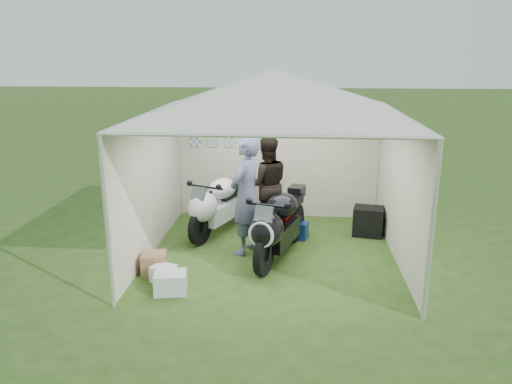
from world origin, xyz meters
TOP-DOWN VIEW (x-y plane):
  - ground at (0.00, 0.00)m, footprint 80.00×80.00m
  - canopy_tent at (-0.00, 0.03)m, footprint 5.66×5.66m
  - motorcycle_white at (-1.04, 0.87)m, footprint 1.03×2.01m
  - motorcycle_black at (0.10, -0.23)m, footprint 0.93×2.14m
  - paddock_stand at (0.39, 0.73)m, footprint 0.46×0.36m
  - person_dark_jacket at (-0.17, 1.11)m, footprint 1.00×0.86m
  - person_blue_jacket at (-0.44, 0.00)m, footprint 0.74×0.86m
  - equipment_box at (1.70, 1.00)m, footprint 0.60×0.51m
  - crate_0 at (-1.35, -1.53)m, footprint 0.48×0.40m
  - crate_1 at (-1.75, -0.93)m, footprint 0.40×0.40m
  - crate_2 at (-1.54, -1.20)m, footprint 0.40×0.37m

SIDE VIEW (x-z plane):
  - ground at x=0.00m, z-range 0.00..0.00m
  - crate_2 at x=-1.54m, z-range 0.00..0.24m
  - crate_0 at x=-1.35m, z-range 0.00..0.29m
  - paddock_stand at x=0.39m, z-range 0.00..0.30m
  - crate_1 at x=-1.75m, z-range 0.00..0.32m
  - equipment_box at x=1.70m, z-range 0.00..0.53m
  - motorcycle_white at x=-1.04m, z-range 0.06..1.10m
  - motorcycle_black at x=0.10m, z-range 0.06..1.15m
  - person_dark_jacket at x=-0.17m, z-range 0.00..1.78m
  - person_blue_jacket at x=-0.44m, z-range 0.00..1.99m
  - canopy_tent at x=0.00m, z-range 1.08..4.08m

